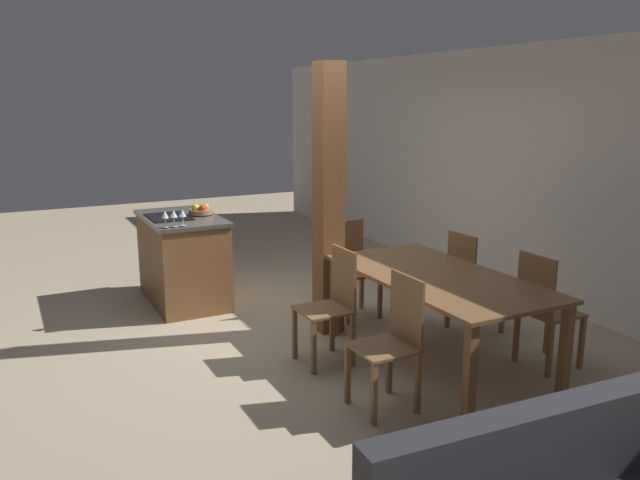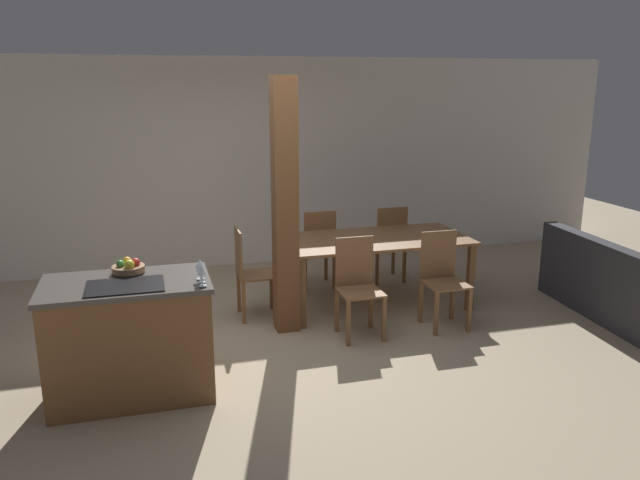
{
  "view_description": "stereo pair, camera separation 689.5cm",
  "coord_description": "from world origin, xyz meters",
  "px_view_note": "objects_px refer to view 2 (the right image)",
  "views": [
    {
      "loc": [
        5.24,
        -2.19,
        2.13
      ],
      "look_at": [
        0.6,
        0.2,
        0.95
      ],
      "focal_mm": 35.0,
      "sensor_mm": 36.0,
      "label": 1
    },
    {
      "loc": [
        -0.93,
        -5.25,
        2.4
      ],
      "look_at": [
        0.6,
        0.2,
        0.95
      ],
      "focal_mm": 35.0,
      "sensor_mm": 36.0,
      "label": 2
    }
  ],
  "objects_px": {
    "wine_glass_far": "(200,264)",
    "dining_chair_far_left": "(317,247)",
    "dining_chair_near_right": "(442,277)",
    "dining_chair_head_end": "(250,271)",
    "dining_chair_far_right": "(388,242)",
    "dining_table": "(375,246)",
    "couch": "(620,291)",
    "kitchen_island": "(130,338)",
    "timber_post": "(285,208)",
    "fruit_bowl": "(129,267)",
    "wine_glass_middle": "(201,267)",
    "dining_chair_near_left": "(358,285)",
    "wine_glass_near": "(202,270)"
  },
  "relations": [
    {
      "from": "wine_glass_far",
      "to": "dining_chair_far_left",
      "type": "bearing_deg",
      "value": 55.55
    },
    {
      "from": "dining_chair_near_right",
      "to": "dining_chair_head_end",
      "type": "bearing_deg",
      "value": 158.16
    },
    {
      "from": "dining_chair_far_right",
      "to": "dining_chair_head_end",
      "type": "relative_size",
      "value": 1.0
    },
    {
      "from": "dining_table",
      "to": "dining_chair_far_left",
      "type": "height_order",
      "value": "dining_chair_far_left"
    },
    {
      "from": "dining_table",
      "to": "dining_chair_far_right",
      "type": "relative_size",
      "value": 2.09
    },
    {
      "from": "dining_table",
      "to": "couch",
      "type": "height_order",
      "value": "couch"
    },
    {
      "from": "kitchen_island",
      "to": "dining_chair_far_left",
      "type": "relative_size",
      "value": 1.32
    },
    {
      "from": "couch",
      "to": "timber_post",
      "type": "xyz_separation_m",
      "value": [
        -3.44,
        0.59,
        0.96
      ]
    },
    {
      "from": "fruit_bowl",
      "to": "dining_chair_far_left",
      "type": "relative_size",
      "value": 0.27
    },
    {
      "from": "kitchen_island",
      "to": "wine_glass_middle",
      "type": "xyz_separation_m",
      "value": [
        0.55,
        -0.21,
        0.59
      ]
    },
    {
      "from": "dining_chair_near_left",
      "to": "dining_chair_far_right",
      "type": "height_order",
      "value": "same"
    },
    {
      "from": "dining_chair_far_left",
      "to": "dining_chair_far_right",
      "type": "xyz_separation_m",
      "value": [
        0.89,
        0.0,
        0.0
      ]
    },
    {
      "from": "wine_glass_far",
      "to": "dining_chair_near_left",
      "type": "distance_m",
      "value": 1.83
    },
    {
      "from": "dining_table",
      "to": "dining_chair_near_right",
      "type": "xyz_separation_m",
      "value": [
        0.45,
        -0.73,
        -0.17
      ]
    },
    {
      "from": "dining_chair_near_right",
      "to": "timber_post",
      "type": "height_order",
      "value": "timber_post"
    },
    {
      "from": "kitchen_island",
      "to": "dining_chair_far_right",
      "type": "relative_size",
      "value": 1.32
    },
    {
      "from": "wine_glass_far",
      "to": "dining_chair_near_right",
      "type": "distance_m",
      "value": 2.62
    },
    {
      "from": "dining_chair_far_right",
      "to": "dining_chair_near_right",
      "type": "bearing_deg",
      "value": 90.0
    },
    {
      "from": "fruit_bowl",
      "to": "dining_chair_near_left",
      "type": "distance_m",
      "value": 2.18
    },
    {
      "from": "wine_glass_far",
      "to": "wine_glass_near",
      "type": "bearing_deg",
      "value": -90.0
    },
    {
      "from": "wine_glass_near",
      "to": "kitchen_island",
      "type": "bearing_deg",
      "value": 152.03
    },
    {
      "from": "wine_glass_near",
      "to": "dining_chair_near_left",
      "type": "bearing_deg",
      "value": 32.01
    },
    {
      "from": "dining_chair_near_left",
      "to": "fruit_bowl",
      "type": "bearing_deg",
      "value": -167.4
    },
    {
      "from": "dining_chair_head_end",
      "to": "kitchen_island",
      "type": "bearing_deg",
      "value": 140.07
    },
    {
      "from": "wine_glass_far",
      "to": "dining_table",
      "type": "height_order",
      "value": "wine_glass_far"
    },
    {
      "from": "timber_post",
      "to": "dining_chair_head_end",
      "type": "bearing_deg",
      "value": 124.24
    },
    {
      "from": "dining_table",
      "to": "couch",
      "type": "relative_size",
      "value": 1.04
    },
    {
      "from": "dining_table",
      "to": "dining_chair_near_right",
      "type": "relative_size",
      "value": 2.09
    },
    {
      "from": "couch",
      "to": "timber_post",
      "type": "bearing_deg",
      "value": 83.43
    },
    {
      "from": "dining_chair_far_right",
      "to": "dining_chair_far_left",
      "type": "bearing_deg",
      "value": 0.0
    },
    {
      "from": "dining_chair_head_end",
      "to": "couch",
      "type": "relative_size",
      "value": 0.5
    },
    {
      "from": "wine_glass_far",
      "to": "dining_chair_far_right",
      "type": "relative_size",
      "value": 0.17
    },
    {
      "from": "wine_glass_middle",
      "to": "dining_chair_far_right",
      "type": "height_order",
      "value": "wine_glass_middle"
    },
    {
      "from": "wine_glass_middle",
      "to": "timber_post",
      "type": "xyz_separation_m",
      "value": [
        0.91,
        1.19,
        0.17
      ]
    },
    {
      "from": "fruit_bowl",
      "to": "dining_table",
      "type": "relative_size",
      "value": 0.13
    },
    {
      "from": "kitchen_island",
      "to": "wine_glass_far",
      "type": "bearing_deg",
      "value": -12.59
    },
    {
      "from": "wine_glass_middle",
      "to": "dining_chair_near_right",
      "type": "xyz_separation_m",
      "value": [
        2.44,
        0.88,
        -0.57
      ]
    },
    {
      "from": "dining_chair_far_right",
      "to": "timber_post",
      "type": "relative_size",
      "value": 0.39
    },
    {
      "from": "fruit_bowl",
      "to": "dining_chair_far_left",
      "type": "distance_m",
      "value": 2.86
    },
    {
      "from": "wine_glass_far",
      "to": "dining_chair_near_right",
      "type": "bearing_deg",
      "value": 18.08
    },
    {
      "from": "dining_table",
      "to": "dining_chair_far_right",
      "type": "distance_m",
      "value": 0.87
    },
    {
      "from": "wine_glass_near",
      "to": "dining_chair_far_left",
      "type": "bearing_deg",
      "value": 57.46
    },
    {
      "from": "dining_chair_near_right",
      "to": "fruit_bowl",
      "type": "bearing_deg",
      "value": -171.12
    },
    {
      "from": "dining_chair_near_right",
      "to": "dining_chair_far_right",
      "type": "relative_size",
      "value": 1.0
    },
    {
      "from": "wine_glass_near",
      "to": "dining_chair_far_right",
      "type": "height_order",
      "value": "wine_glass_near"
    },
    {
      "from": "dining_chair_near_right",
      "to": "dining_chair_far_left",
      "type": "height_order",
      "value": "same"
    },
    {
      "from": "timber_post",
      "to": "dining_table",
      "type": "bearing_deg",
      "value": 21.16
    },
    {
      "from": "dining_table",
      "to": "timber_post",
      "type": "relative_size",
      "value": 0.81
    },
    {
      "from": "wine_glass_middle",
      "to": "dining_chair_far_left",
      "type": "distance_m",
      "value": 2.85
    },
    {
      "from": "dining_chair_near_right",
      "to": "dining_chair_far_left",
      "type": "distance_m",
      "value": 1.71
    }
  ]
}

